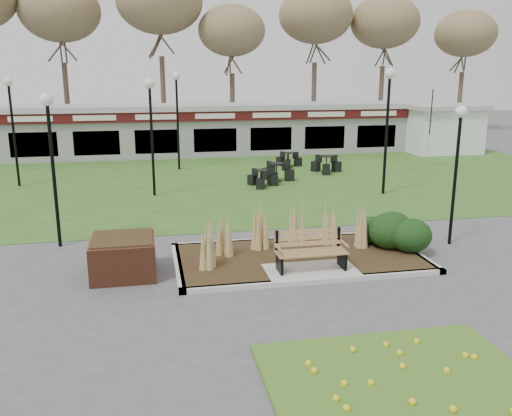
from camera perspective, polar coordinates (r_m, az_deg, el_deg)
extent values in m
plane|color=#515154|center=(13.06, 5.98, -7.21)|extent=(100.00, 100.00, 0.00)
cube|color=#365E1D|center=(24.35, -2.36, 2.98)|extent=(34.00, 16.00, 0.02)
cube|color=#39641C|center=(9.21, 14.83, -17.11)|extent=(4.20, 3.00, 0.08)
cube|color=#2F2413|center=(14.12, 4.55, -5.25)|extent=(6.22, 3.22, 0.12)
cube|color=#B7B7B2|center=(12.68, 6.54, -7.61)|extent=(6.40, 0.18, 0.12)
cube|color=#B7B7B2|center=(15.59, 2.95, -3.32)|extent=(6.40, 0.18, 0.12)
cube|color=#B7B7B2|center=(13.64, -8.20, -6.07)|extent=(0.18, 3.40, 0.12)
cube|color=#B7B7B2|center=(15.23, 15.92, -4.30)|extent=(0.18, 3.40, 0.12)
cube|color=#B7B7B2|center=(13.17, 5.80, -6.71)|extent=(2.20, 1.20, 0.13)
cone|color=tan|center=(13.92, -3.41, -2.77)|extent=(0.36, 0.36, 1.15)
cone|color=tan|center=(14.46, 0.30, -2.09)|extent=(0.36, 0.36, 1.15)
cone|color=tan|center=(14.90, 4.30, -1.64)|extent=(0.36, 0.36, 1.15)
cone|color=tan|center=(14.97, 7.82, -1.65)|extent=(0.36, 0.36, 1.15)
cone|color=tan|center=(14.89, 11.24, -1.88)|extent=(0.36, 0.36, 1.15)
cone|color=tan|center=(13.11, -5.09, -3.89)|extent=(0.36, 0.36, 1.15)
ellipsoid|color=black|center=(15.03, 13.97, -2.32)|extent=(1.21, 1.10, 0.99)
ellipsoid|color=black|center=(14.87, 16.01, -2.80)|extent=(1.10, 1.00, 0.90)
ellipsoid|color=black|center=(15.60, 14.19, -1.95)|extent=(1.06, 0.96, 0.86)
ellipsoid|color=black|center=(15.37, 12.15, -2.27)|extent=(0.92, 0.84, 0.76)
cube|color=olive|center=(13.01, 5.85, -4.68)|extent=(1.70, 0.57, 0.04)
cube|color=olive|center=(13.20, 5.49, -3.10)|extent=(1.70, 0.13, 0.44)
cube|color=black|center=(12.88, 2.49, -5.84)|extent=(0.06, 0.55, 0.42)
cube|color=black|center=(13.32, 9.05, -5.32)|extent=(0.06, 0.55, 0.42)
cube|color=black|center=(13.00, 2.20, -3.45)|extent=(0.06, 0.06, 0.50)
cube|color=black|center=(13.44, 8.69, -3.02)|extent=(0.06, 0.06, 0.50)
cube|color=olive|center=(12.72, 2.36, -4.19)|extent=(0.05, 0.50, 0.04)
cube|color=olive|center=(13.19, 9.31, -3.70)|extent=(0.05, 0.50, 0.04)
cube|color=brown|center=(13.33, -13.77, -5.05)|extent=(1.50, 1.50, 0.90)
cube|color=#2F2413|center=(13.18, -13.89, -3.12)|extent=(1.40, 1.40, 0.06)
cube|color=gray|center=(31.99, -4.65, 7.98)|extent=(24.00, 3.00, 2.60)
cube|color=#450E0F|center=(30.36, -4.34, 9.65)|extent=(24.00, 0.18, 0.55)
cube|color=#BBBCC0|center=(31.87, -4.70, 10.58)|extent=(24.60, 3.40, 0.30)
cube|color=silver|center=(30.26, -4.31, 9.63)|extent=(22.00, 0.02, 0.28)
cube|color=black|center=(30.60, -4.32, 7.14)|extent=(22.00, 0.10, 1.30)
cube|color=white|center=(34.40, 18.93, 7.71)|extent=(4.00, 3.00, 2.60)
cube|color=#BBBCC0|center=(34.29, 19.12, 10.03)|extent=(4.40, 3.40, 0.25)
cylinder|color=#47382B|center=(40.00, -19.23, 10.35)|extent=(0.36, 0.36, 5.17)
ellipsoid|color=brown|center=(40.11, -19.94, 18.63)|extent=(5.24, 5.24, 3.93)
cylinder|color=#47382B|center=(39.66, -10.47, 10.87)|extent=(0.36, 0.36, 5.17)
ellipsoid|color=brown|center=(39.76, -10.87, 19.24)|extent=(5.24, 5.24, 3.93)
cylinder|color=#47382B|center=(40.21, -1.74, 11.13)|extent=(0.36, 0.36, 5.17)
ellipsoid|color=brown|center=(40.32, -1.80, 19.40)|extent=(5.24, 5.24, 3.93)
cylinder|color=#47382B|center=(41.63, 6.59, 11.15)|extent=(0.36, 0.36, 5.17)
ellipsoid|color=brown|center=(41.74, 6.83, 19.14)|extent=(5.24, 5.24, 3.93)
cylinder|color=#47382B|center=(43.84, 14.22, 10.97)|extent=(0.36, 0.36, 5.17)
ellipsoid|color=brown|center=(43.93, 14.70, 18.54)|extent=(5.24, 5.24, 3.93)
cylinder|color=#47382B|center=(46.71, 21.00, 10.65)|extent=(0.36, 0.36, 5.17)
ellipsoid|color=brown|center=(46.80, 21.66, 17.74)|extent=(5.24, 5.24, 3.93)
cylinder|color=black|center=(15.67, -20.49, 2.97)|extent=(0.10, 0.10, 3.88)
sphere|color=white|center=(15.43, -21.17, 10.62)|extent=(0.35, 0.35, 0.35)
cylinder|color=black|center=(15.90, 20.19, 2.55)|extent=(0.09, 0.09, 3.56)
sphere|color=white|center=(15.66, 20.80, 9.45)|extent=(0.32, 0.32, 0.32)
cylinder|color=black|center=(24.77, -24.11, 6.82)|extent=(0.10, 0.10, 4.18)
sphere|color=white|center=(24.63, -24.64, 12.01)|extent=(0.38, 0.38, 0.38)
cylinder|color=black|center=(26.94, -8.24, 8.58)|extent=(0.11, 0.11, 4.34)
sphere|color=white|center=(26.82, -8.42, 13.57)|extent=(0.39, 0.39, 0.39)
cylinder|color=black|center=(21.76, 13.55, 7.20)|extent=(0.11, 0.11, 4.48)
sphere|color=white|center=(21.61, 13.93, 13.57)|extent=(0.40, 0.40, 0.40)
cylinder|color=black|center=(21.28, -10.87, 6.72)|extent=(0.10, 0.10, 4.14)
sphere|color=white|center=(21.11, -11.16, 12.74)|extent=(0.37, 0.37, 0.37)
cylinder|color=black|center=(22.90, 0.64, 2.33)|extent=(0.42, 0.42, 0.03)
cylinder|color=black|center=(22.83, 0.64, 3.15)|extent=(0.05, 0.05, 0.68)
cylinder|color=black|center=(22.77, 0.65, 4.01)|extent=(0.57, 0.57, 0.02)
cube|color=black|center=(23.06, 1.84, 2.92)|extent=(0.37, 0.37, 0.43)
cube|color=black|center=(23.17, -0.37, 2.98)|extent=(0.45, 0.45, 0.43)
cube|color=black|center=(22.36, 0.46, 2.57)|extent=(0.41, 0.41, 0.43)
cylinder|color=black|center=(26.29, 7.37, 3.77)|extent=(0.47, 0.47, 0.03)
cylinder|color=black|center=(26.22, 7.40, 4.57)|extent=(0.05, 0.05, 0.76)
cylinder|color=black|center=(26.16, 7.42, 5.42)|extent=(0.64, 0.64, 0.03)
cube|color=black|center=(26.54, 8.48, 4.33)|extent=(0.43, 0.43, 0.49)
cube|color=black|center=(26.53, 6.29, 4.40)|extent=(0.51, 0.51, 0.49)
cube|color=black|center=(25.67, 7.39, 4.03)|extent=(0.45, 0.45, 0.49)
cylinder|color=black|center=(27.74, 3.43, 4.40)|extent=(0.42, 0.42, 0.03)
cylinder|color=black|center=(27.69, 3.44, 5.09)|extent=(0.05, 0.05, 0.69)
cylinder|color=black|center=(27.63, 3.45, 5.81)|extent=(0.57, 0.57, 0.02)
cube|color=black|center=(27.91, 4.44, 4.87)|extent=(0.36, 0.36, 0.44)
cube|color=black|center=(28.03, 2.59, 4.94)|extent=(0.45, 0.45, 0.44)
cube|color=black|center=(27.20, 3.28, 4.65)|extent=(0.42, 0.42, 0.44)
cylinder|color=black|center=(24.03, 2.16, 2.89)|extent=(0.48, 0.48, 0.03)
cylinder|color=black|center=(23.96, 2.16, 3.79)|extent=(0.05, 0.05, 0.78)
cylinder|color=black|center=(23.89, 2.17, 4.74)|extent=(0.65, 0.65, 0.03)
cube|color=black|center=(24.13, 3.54, 3.49)|extent=(0.37, 0.37, 0.50)
cube|color=black|center=(24.41, 1.19, 3.64)|extent=(0.51, 0.51, 0.50)
cube|color=black|center=(23.42, 1.75, 3.18)|extent=(0.50, 0.50, 0.50)
cylinder|color=black|center=(28.37, 17.70, 6.16)|extent=(0.06, 0.06, 2.20)
imported|color=#3461B6|center=(28.29, 17.81, 7.52)|extent=(2.55, 2.59, 2.05)
imported|color=black|center=(33.13, -18.79, 6.32)|extent=(3.97, 1.93, 1.25)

